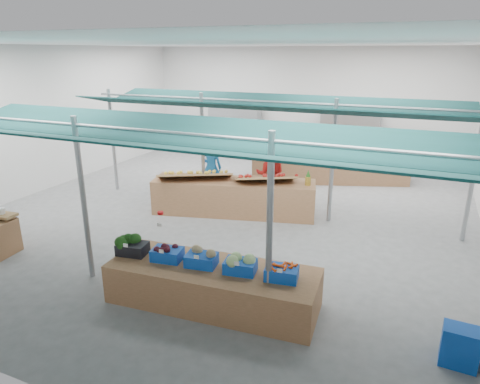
{
  "coord_description": "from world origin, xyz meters",
  "views": [
    {
      "loc": [
        4.38,
        -9.48,
        4.03
      ],
      "look_at": [
        1.0,
        -1.6,
        1.19
      ],
      "focal_mm": 32.0,
      "sensor_mm": 36.0,
      "label": 1
    }
  ],
  "objects_px": {
    "fruit_counter": "(234,197)",
    "vendor_right": "(270,174)",
    "vendor_left": "(211,168)",
    "crate_stack": "(460,347)",
    "veg_counter": "(213,285)"
  },
  "relations": [
    {
      "from": "vendor_right",
      "to": "crate_stack",
      "type": "bearing_deg",
      "value": 117.25
    },
    {
      "from": "fruit_counter",
      "to": "vendor_right",
      "type": "bearing_deg",
      "value": 47.26
    },
    {
      "from": "crate_stack",
      "to": "vendor_right",
      "type": "distance_m",
      "value": 6.81
    },
    {
      "from": "fruit_counter",
      "to": "vendor_left",
      "type": "distance_m",
      "value": 1.67
    },
    {
      "from": "fruit_counter",
      "to": "vendor_right",
      "type": "relative_size",
      "value": 2.5
    },
    {
      "from": "vendor_left",
      "to": "crate_stack",
      "type": "bearing_deg",
      "value": 126.86
    },
    {
      "from": "veg_counter",
      "to": "vendor_left",
      "type": "distance_m",
      "value": 5.72
    },
    {
      "from": "veg_counter",
      "to": "vendor_right",
      "type": "xyz_separation_m",
      "value": [
        -0.79,
        5.08,
        0.49
      ]
    },
    {
      "from": "fruit_counter",
      "to": "vendor_right",
      "type": "xyz_separation_m",
      "value": [
        0.6,
        1.1,
        0.38
      ]
    },
    {
      "from": "veg_counter",
      "to": "fruit_counter",
      "type": "relative_size",
      "value": 0.84
    },
    {
      "from": "fruit_counter",
      "to": "crate_stack",
      "type": "relative_size",
      "value": 7.35
    },
    {
      "from": "crate_stack",
      "to": "vendor_left",
      "type": "relative_size",
      "value": 0.34
    },
    {
      "from": "vendor_left",
      "to": "fruit_counter",
      "type": "bearing_deg",
      "value": 123.36
    },
    {
      "from": "vendor_left",
      "to": "vendor_right",
      "type": "bearing_deg",
      "value": 165.87
    },
    {
      "from": "veg_counter",
      "to": "crate_stack",
      "type": "bearing_deg",
      "value": -4.39
    }
  ]
}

